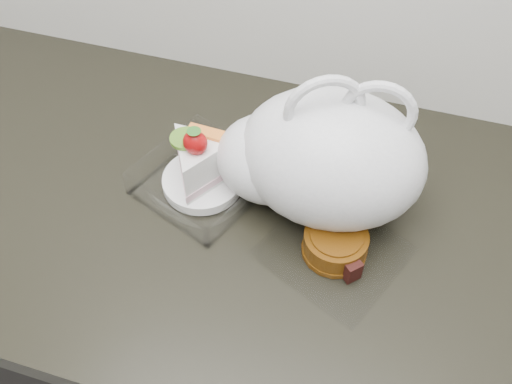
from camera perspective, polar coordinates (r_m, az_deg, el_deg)
counter at (r=1.26m, az=0.30°, el=-14.63°), size 2.04×0.64×0.90m
cake_tray at (r=0.88m, az=-5.48°, el=2.05°), size 0.22×0.22×0.13m
mooncake_wrap at (r=0.82m, az=7.96°, el=-5.34°), size 0.24×0.23×0.04m
plastic_bag at (r=0.82m, az=6.27°, el=3.44°), size 0.34×0.27×0.25m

